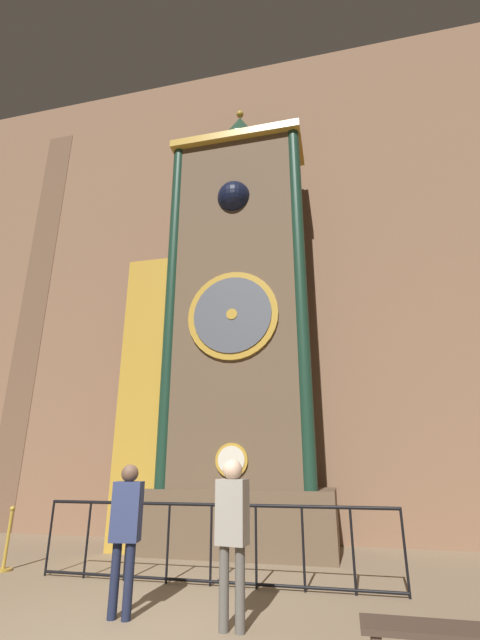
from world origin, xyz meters
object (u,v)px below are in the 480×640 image
(visitor_near, at_px, (126,523))
(stanchion_post, at_px, (6,549))
(clock_tower, at_px, (227,328))
(visitor_far, at_px, (232,523))

(visitor_near, xyz_separation_m, stanchion_post, (-3.04, 1.73, -0.69))
(clock_tower, bearing_deg, visitor_near, -92.51)
(clock_tower, relative_size, stanchion_post, 11.10)
(stanchion_post, bearing_deg, visitor_near, -29.60)
(stanchion_post, bearing_deg, clock_tower, 35.45)
(visitor_far, bearing_deg, clock_tower, 115.03)
(clock_tower, xyz_separation_m, visitor_near, (-0.18, -4.02, -3.73))
(visitor_near, xyz_separation_m, visitor_far, (1.35, -0.09, 0.04))
(clock_tower, height_order, visitor_far, clock_tower)
(clock_tower, xyz_separation_m, visitor_far, (1.18, -4.11, -3.69))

